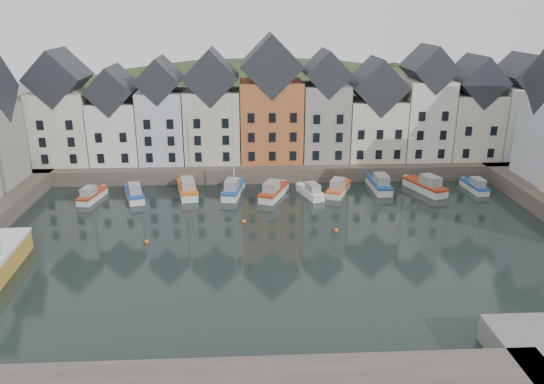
{
  "coord_description": "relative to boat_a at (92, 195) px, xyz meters",
  "views": [
    {
      "loc": [
        -3.7,
        -47.37,
        22.86
      ],
      "look_at": [
        -0.92,
        6.0,
        4.32
      ],
      "focal_mm": 35.0,
      "sensor_mm": 36.0,
      "label": 1
    }
  ],
  "objects": [
    {
      "name": "far_quay",
      "position": [
        23.12,
        13.51,
        0.37
      ],
      "size": [
        90.0,
        16.0,
        2.0
      ],
      "primitive_type": "cube",
      "color": "#4A3F38",
      "rests_on": "ground"
    },
    {
      "name": "boat_f",
      "position": [
        27.72,
        0.02,
        -0.0
      ],
      "size": [
        3.33,
        5.75,
        2.11
      ],
      "rotation": [
        0.0,
        0.0,
        0.32
      ],
      "color": "silver",
      "rests_on": "ground"
    },
    {
      "name": "far_terrace",
      "position": [
        26.34,
        11.51,
        8.24
      ],
      "size": [
        72.37,
        8.16,
        17.78
      ],
      "color": "beige",
      "rests_on": "far_quay"
    },
    {
      "name": "boat_b",
      "position": [
        5.29,
        0.29,
        0.07
      ],
      "size": [
        3.67,
        6.43,
        2.36
      ],
      "rotation": [
        0.0,
        0.0,
        0.31
      ],
      "color": "silver",
      "rests_on": "ground"
    },
    {
      "name": "boat_j",
      "position": [
        49.72,
        1.1,
        -0.01
      ],
      "size": [
        2.1,
        5.53,
        2.08
      ],
      "rotation": [
        0.0,
        0.0,
        0.08
      ],
      "color": "silver",
      "rests_on": "ground"
    },
    {
      "name": "boat_e",
      "position": [
        22.92,
        -0.04,
        0.12
      ],
      "size": [
        4.4,
        6.86,
        2.53
      ],
      "rotation": [
        0.0,
        0.0,
        -0.39
      ],
      "color": "silver",
      "rests_on": "ground"
    },
    {
      "name": "boat_a",
      "position": [
        0.0,
        0.0,
        0.0
      ],
      "size": [
        2.79,
        5.77,
        2.13
      ],
      "rotation": [
        0.0,
        0.0,
        -0.2
      ],
      "color": "silver",
      "rests_on": "ground"
    },
    {
      "name": "boat_d",
      "position": [
        17.75,
        1.03,
        0.18
      ],
      "size": [
        3.15,
        6.82,
        12.55
      ],
      "rotation": [
        0.0,
        0.0,
        -0.18
      ],
      "color": "silver",
      "rests_on": "ground"
    },
    {
      "name": "boat_g",
      "position": [
        31.47,
        0.99,
        0.07
      ],
      "size": [
        4.22,
        6.4,
        2.36
      ],
      "rotation": [
        0.0,
        0.0,
        -0.41
      ],
      "color": "silver",
      "rests_on": "ground"
    },
    {
      "name": "ground",
      "position": [
        23.12,
        -16.49,
        -0.63
      ],
      "size": [
        260.0,
        260.0,
        0.0
      ],
      "primitive_type": "plane",
      "color": "black",
      "rests_on": "ground"
    },
    {
      "name": "hillside",
      "position": [
        23.14,
        39.51,
        -18.59
      ],
      "size": [
        153.6,
        70.4,
        64.0
      ],
      "color": "#26361B",
      "rests_on": "ground"
    },
    {
      "name": "boat_c",
      "position": [
        11.86,
        1.47,
        0.16
      ],
      "size": [
        3.44,
        7.24,
        2.67
      ],
      "rotation": [
        0.0,
        0.0,
        0.19
      ],
      "color": "silver",
      "rests_on": "ground"
    },
    {
      "name": "mooring_buoys",
      "position": [
        19.12,
        -11.15,
        -0.48
      ],
      "size": [
        20.5,
        5.5,
        0.5
      ],
      "color": "#EC591B",
      "rests_on": "ground"
    },
    {
      "name": "boat_i",
      "position": [
        43.06,
        0.99,
        0.16
      ],
      "size": [
        4.47,
        7.26,
        2.67
      ],
      "rotation": [
        0.0,
        0.0,
        0.36
      ],
      "color": "silver",
      "rests_on": "ground"
    },
    {
      "name": "boat_h",
      "position": [
        37.15,
        2.11,
        0.14
      ],
      "size": [
        2.28,
        6.79,
        2.59
      ],
      "rotation": [
        0.0,
        0.0,
        0.03
      ],
      "color": "silver",
      "rests_on": "ground"
    }
  ]
}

